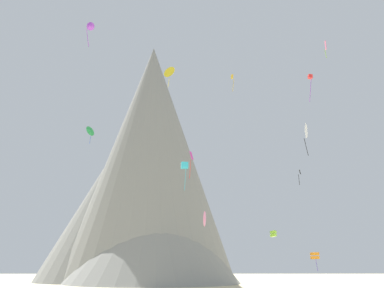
{
  "coord_description": "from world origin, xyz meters",
  "views": [
    {
      "loc": [
        -4.69,
        -35.04,
        4.45
      ],
      "look_at": [
        -3.04,
        40.94,
        25.4
      ],
      "focal_mm": 41.09,
      "sensor_mm": 36.0,
      "label": 1
    }
  ],
  "objects_px": {
    "kite_magenta_mid": "(191,158)",
    "kite_pink_low": "(205,219)",
    "kite_green_high": "(91,131)",
    "kite_red_high": "(310,78)",
    "rock_massif": "(142,184)",
    "kite_rainbow_high": "(326,47)",
    "kite_lime_low": "(273,234)",
    "kite_white_mid": "(306,131)",
    "kite_violet_high": "(90,26)",
    "kite_gold_high": "(232,80)",
    "kite_orange_low": "(315,256)",
    "kite_yellow_high": "(170,72)",
    "kite_cyan_mid": "(185,166)",
    "kite_black_mid": "(300,174)"
  },
  "relations": [
    {
      "from": "kite_cyan_mid",
      "to": "kite_white_mid",
      "type": "xyz_separation_m",
      "value": [
        18.72,
        -21.52,
        0.8
      ]
    },
    {
      "from": "kite_white_mid",
      "to": "kite_green_high",
      "type": "height_order",
      "value": "kite_green_high"
    },
    {
      "from": "kite_cyan_mid",
      "to": "kite_red_high",
      "type": "bearing_deg",
      "value": -39.61
    },
    {
      "from": "kite_white_mid",
      "to": "kite_orange_low",
      "type": "distance_m",
      "value": 31.85
    },
    {
      "from": "kite_lime_low",
      "to": "kite_magenta_mid",
      "type": "bearing_deg",
      "value": -17.21
    },
    {
      "from": "kite_white_mid",
      "to": "kite_pink_low",
      "type": "height_order",
      "value": "kite_white_mid"
    },
    {
      "from": "kite_orange_low",
      "to": "kite_black_mid",
      "type": "bearing_deg",
      "value": -46.29
    },
    {
      "from": "kite_cyan_mid",
      "to": "kite_gold_high",
      "type": "bearing_deg",
      "value": -31.05
    },
    {
      "from": "kite_rainbow_high",
      "to": "kite_yellow_high",
      "type": "xyz_separation_m",
      "value": [
        -26.46,
        14.09,
        1.54
      ]
    },
    {
      "from": "kite_green_high",
      "to": "kite_red_high",
      "type": "xyz_separation_m",
      "value": [
        43.03,
        -20.95,
        3.78
      ]
    },
    {
      "from": "kite_yellow_high",
      "to": "kite_red_high",
      "type": "height_order",
      "value": "kite_yellow_high"
    },
    {
      "from": "kite_gold_high",
      "to": "rock_massif",
      "type": "bearing_deg",
      "value": -147.25
    },
    {
      "from": "kite_gold_high",
      "to": "kite_violet_high",
      "type": "distance_m",
      "value": 32.24
    },
    {
      "from": "kite_red_high",
      "to": "kite_orange_low",
      "type": "relative_size",
      "value": 1.43
    },
    {
      "from": "kite_gold_high",
      "to": "kite_green_high",
      "type": "bearing_deg",
      "value": -105.88
    },
    {
      "from": "kite_green_high",
      "to": "kite_orange_low",
      "type": "relative_size",
      "value": 1.12
    },
    {
      "from": "kite_rainbow_high",
      "to": "kite_lime_low",
      "type": "bearing_deg",
      "value": -119.93
    },
    {
      "from": "kite_lime_low",
      "to": "kite_orange_low",
      "type": "distance_m",
      "value": 9.09
    },
    {
      "from": "kite_magenta_mid",
      "to": "kite_pink_low",
      "type": "relative_size",
      "value": 2.13
    },
    {
      "from": "kite_violet_high",
      "to": "kite_rainbow_high",
      "type": "bearing_deg",
      "value": 16.77
    },
    {
      "from": "kite_cyan_mid",
      "to": "kite_black_mid",
      "type": "xyz_separation_m",
      "value": [
        21.99,
        -4.54,
        -2.62
      ]
    },
    {
      "from": "kite_white_mid",
      "to": "kite_red_high",
      "type": "bearing_deg",
      "value": 179.02
    },
    {
      "from": "kite_pink_low",
      "to": "kite_violet_high",
      "type": "height_order",
      "value": "kite_violet_high"
    },
    {
      "from": "rock_massif",
      "to": "kite_rainbow_high",
      "type": "height_order",
      "value": "rock_massif"
    },
    {
      "from": "kite_gold_high",
      "to": "kite_magenta_mid",
      "type": "distance_m",
      "value": 21.39
    },
    {
      "from": "kite_magenta_mid",
      "to": "kite_pink_low",
      "type": "height_order",
      "value": "kite_magenta_mid"
    },
    {
      "from": "kite_pink_low",
      "to": "kite_green_high",
      "type": "height_order",
      "value": "kite_green_high"
    },
    {
      "from": "kite_pink_low",
      "to": "kite_violet_high",
      "type": "xyz_separation_m",
      "value": [
        -17.9,
        -4.78,
        29.06
      ]
    },
    {
      "from": "kite_white_mid",
      "to": "kite_violet_high",
      "type": "height_order",
      "value": "kite_violet_high"
    },
    {
      "from": "kite_gold_high",
      "to": "kite_yellow_high",
      "type": "bearing_deg",
      "value": -76.77
    },
    {
      "from": "rock_massif",
      "to": "kite_violet_high",
      "type": "xyz_separation_m",
      "value": [
        -3.28,
        -59.11,
        14.15
      ]
    },
    {
      "from": "kite_yellow_high",
      "to": "kite_black_mid",
      "type": "bearing_deg",
      "value": -143.59
    },
    {
      "from": "kite_pink_low",
      "to": "kite_violet_high",
      "type": "relative_size",
      "value": 0.56
    },
    {
      "from": "kite_white_mid",
      "to": "kite_violet_high",
      "type": "xyz_separation_m",
      "value": [
        -33.61,
        -3.84,
        15.55
      ]
    },
    {
      "from": "kite_magenta_mid",
      "to": "kite_green_high",
      "type": "height_order",
      "value": "kite_green_high"
    },
    {
      "from": "rock_massif",
      "to": "kite_violet_high",
      "type": "bearing_deg",
      "value": -93.18
    },
    {
      "from": "kite_magenta_mid",
      "to": "kite_green_high",
      "type": "relative_size",
      "value": 1.19
    },
    {
      "from": "kite_yellow_high",
      "to": "kite_magenta_mid",
      "type": "relative_size",
      "value": 0.89
    },
    {
      "from": "kite_violet_high",
      "to": "kite_cyan_mid",
      "type": "bearing_deg",
      "value": 69.31
    },
    {
      "from": "kite_cyan_mid",
      "to": "kite_yellow_high",
      "type": "distance_m",
      "value": 18.82
    },
    {
      "from": "kite_gold_high",
      "to": "kite_orange_low",
      "type": "bearing_deg",
      "value": 119.04
    },
    {
      "from": "kite_magenta_mid",
      "to": "kite_orange_low",
      "type": "distance_m",
      "value": 33.46
    },
    {
      "from": "kite_pink_low",
      "to": "kite_green_high",
      "type": "xyz_separation_m",
      "value": [
        -23.75,
        26.96,
        21.84
      ]
    },
    {
      "from": "kite_green_high",
      "to": "kite_red_high",
      "type": "relative_size",
      "value": 0.79
    },
    {
      "from": "kite_lime_low",
      "to": "kite_green_high",
      "type": "xyz_separation_m",
      "value": [
        -38.99,
        1.75,
        22.3
      ]
    },
    {
      "from": "kite_yellow_high",
      "to": "kite_green_high",
      "type": "height_order",
      "value": "kite_yellow_high"
    },
    {
      "from": "kite_white_mid",
      "to": "kite_pink_low",
      "type": "relative_size",
      "value": 2.28
    },
    {
      "from": "kite_yellow_high",
      "to": "kite_black_mid",
      "type": "distance_m",
      "value": 32.14
    },
    {
      "from": "kite_rainbow_high",
      "to": "kite_green_high",
      "type": "xyz_separation_m",
      "value": [
        -44.11,
        27.01,
        -6.71
      ]
    },
    {
      "from": "kite_rainbow_high",
      "to": "kite_red_high",
      "type": "xyz_separation_m",
      "value": [
        -1.08,
        6.06,
        -2.93
      ]
    }
  ]
}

